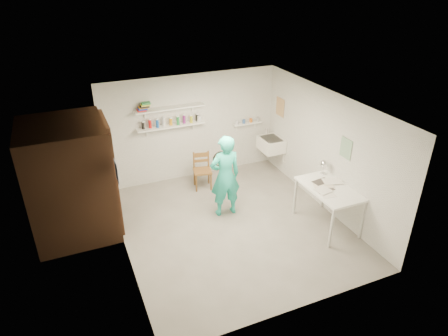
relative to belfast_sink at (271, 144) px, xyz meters
name	(u,v)px	position (x,y,z in m)	size (l,w,h in m)	color
floor	(232,226)	(-1.75, -1.70, -0.71)	(4.00, 4.50, 0.02)	slate
ceiling	(234,105)	(-1.75, -1.70, 1.71)	(4.00, 4.50, 0.02)	silver
wall_back	(192,127)	(-1.75, 0.56, 0.50)	(4.00, 0.02, 2.40)	silver
wall_front	(303,243)	(-1.75, -3.96, 0.50)	(4.00, 0.02, 2.40)	silver
wall_left	(118,193)	(-3.76, -1.70, 0.50)	(0.02, 4.50, 2.40)	silver
wall_right	(327,151)	(0.26, -1.70, 0.50)	(0.02, 4.50, 2.40)	silver
doorway_recess	(111,175)	(-3.74, -0.65, 0.30)	(0.02, 0.90, 2.00)	black
corridor_box	(70,180)	(-4.45, -0.65, 0.35)	(1.40, 1.50, 2.10)	brown
door_lintel	(104,121)	(-3.72, -0.65, 1.35)	(0.06, 1.05, 0.10)	brown
door_jamb_near	(117,187)	(-3.72, -1.15, 0.30)	(0.06, 0.10, 2.00)	brown
door_jamb_far	(108,164)	(-3.72, -0.15, 0.30)	(0.06, 0.10, 2.00)	brown
shelf_lower	(171,126)	(-2.25, 0.43, 0.65)	(1.50, 0.22, 0.03)	white
shelf_upper	(170,108)	(-2.25, 0.43, 1.05)	(1.50, 0.22, 0.03)	white
ledge_shelf	(247,123)	(-0.40, 0.47, 0.42)	(0.70, 0.14, 0.03)	white
poster_left	(117,172)	(-3.74, -1.65, 0.85)	(0.01, 0.28, 0.36)	#334C7F
poster_right_a	(280,107)	(0.24, 0.10, 0.85)	(0.01, 0.34, 0.42)	#995933
poster_right_b	(346,148)	(0.24, -2.25, 0.80)	(0.01, 0.30, 0.38)	#3F724C
belfast_sink	(271,144)	(0.00, 0.00, 0.00)	(0.48, 0.60, 0.30)	white
man	(225,176)	(-1.70, -1.24, 0.14)	(0.61, 0.40, 1.67)	#27C5AC
wall_clock	(220,159)	(-1.71, -1.02, 0.41)	(0.30, 0.30, 0.04)	beige
wooden_chair	(202,171)	(-1.76, -0.11, -0.29)	(0.38, 0.37, 0.82)	brown
work_table	(327,207)	(-0.11, -2.38, -0.29)	(0.74, 1.24, 0.83)	white
desk_lamp	(324,164)	(0.09, -1.89, 0.35)	(0.16, 0.16, 0.16)	silver
spray_cans	(171,122)	(-2.25, 0.43, 0.75)	(1.31, 0.06, 0.17)	black
book_stack	(144,107)	(-2.80, 0.43, 1.15)	(0.28, 0.14, 0.17)	red
ledge_pots	(247,121)	(-0.40, 0.47, 0.48)	(0.48, 0.07, 0.09)	silver
papers	(330,187)	(-0.11, -2.38, 0.14)	(0.30, 0.22, 0.02)	silver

